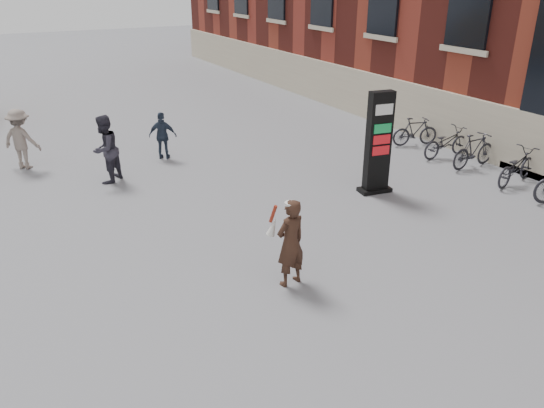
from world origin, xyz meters
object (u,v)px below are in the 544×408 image
pedestrian_a (105,149)px  info_pylon (378,143)px  bike_4 (516,167)px  woman (290,242)px  bike_6 (446,142)px  pedestrian_b (21,139)px  pedestrian_c (163,136)px  bike_5 (474,151)px  bike_7 (415,131)px

pedestrian_a → info_pylon: bearing=101.9°
info_pylon → bike_4: info_pylon is taller
woman → bike_6: bearing=-163.7°
woman → pedestrian_a: 7.20m
pedestrian_a → bike_6: 10.27m
info_pylon → pedestrian_a: (-6.06, 4.13, -0.40)m
woman → bike_4: (8.06, 1.50, -0.39)m
woman → pedestrian_b: size_ratio=0.96×
pedestrian_b → pedestrian_c: size_ratio=1.21×
bike_4 → bike_5: 1.49m
pedestrian_c → bike_5: 9.42m
pedestrian_c → bike_4: 10.31m
bike_4 → bike_7: bearing=-12.2°
pedestrian_b → bike_7: bearing=-156.4°
woman → bike_7: size_ratio=1.07×
pedestrian_c → bike_5: size_ratio=0.84×
pedestrian_c → bike_4: pedestrian_c is taller
bike_5 → bike_6: (0.00, 1.11, -0.05)m
info_pylon → pedestrian_c: 6.74m
pedestrian_b → pedestrian_c: (3.92, -1.12, -0.16)m
info_pylon → pedestrian_b: bearing=149.6°
bike_7 → bike_5: bearing=-163.7°
info_pylon → bike_7: 4.70m
woman → pedestrian_b: (-3.70, 9.30, 0.01)m
pedestrian_b → bike_5: 13.36m
pedestrian_a → bike_7: 9.96m
info_pylon → pedestrian_b: size_ratio=1.51×
woman → bike_5: (8.06, 2.98, -0.35)m
pedestrian_c → bike_5: pedestrian_c is taller
pedestrian_b → bike_7: pedestrian_b is taller
bike_4 → bike_6: (0.00, 2.60, -0.01)m
pedestrian_b → bike_7: (11.76, -3.81, -0.41)m
pedestrian_a → bike_7: size_ratio=1.18×
info_pylon → bike_4: size_ratio=1.45×
bike_4 → bike_7: 4.00m
bike_6 → bike_5: bearing=179.0°
pedestrian_c → bike_6: (7.85, -4.09, -0.26)m
bike_6 → bike_7: (0.00, 1.40, 0.00)m
pedestrian_a → woman: bearing=60.5°
pedestrian_b → bike_5: size_ratio=1.02×
pedestrian_c → bike_4: (7.85, -6.69, -0.25)m
bike_4 → bike_5: bearing=-12.2°
woman → bike_7: woman is taller
pedestrian_b → bike_4: bearing=-172.0°
pedestrian_b → bike_7: 12.37m
bike_5 → bike_7: bearing=-3.0°
pedestrian_c → bike_6: bearing=-177.6°
pedestrian_a → bike_5: size_ratio=1.08×
pedestrian_a → bike_6: size_ratio=1.04×
woman → bike_5: size_ratio=0.98×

